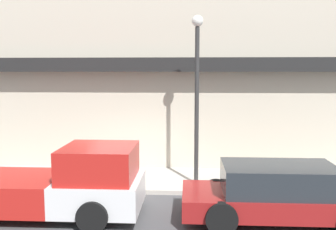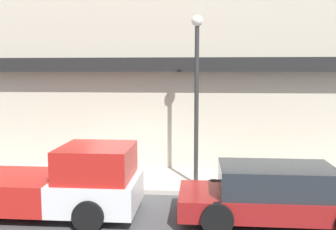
# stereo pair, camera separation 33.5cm
# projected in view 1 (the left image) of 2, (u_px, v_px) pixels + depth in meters

# --- Properties ---
(ground_plane) EXTENTS (80.00, 80.00, 0.00)m
(ground_plane) POSITION_uv_depth(u_px,v_px,m) (131.00, 194.00, 11.49)
(ground_plane) COLOR #424244
(sidewalk) EXTENTS (36.00, 2.76, 0.14)m
(sidewalk) POSITION_uv_depth(u_px,v_px,m) (137.00, 179.00, 12.85)
(sidewalk) COLOR #ADA89E
(sidewalk) RESTS_ON ground
(building) EXTENTS (19.80, 3.80, 11.45)m
(building) POSITION_uv_depth(u_px,v_px,m) (146.00, 23.00, 15.05)
(building) COLOR #BCB29E
(building) RESTS_ON ground
(pickup_truck) EXTENTS (5.37, 2.21, 1.86)m
(pickup_truck) POSITION_uv_depth(u_px,v_px,m) (53.00, 185.00, 9.72)
(pickup_truck) COLOR silver
(pickup_truck) RESTS_ON ground
(parked_car) EXTENTS (4.83, 2.07, 1.43)m
(parked_car) POSITION_uv_depth(u_px,v_px,m) (278.00, 193.00, 9.42)
(parked_car) COLOR maroon
(parked_car) RESTS_ON ground
(fire_hydrant) EXTENTS (0.19, 0.19, 0.63)m
(fire_hydrant) POSITION_uv_depth(u_px,v_px,m) (289.00, 174.00, 12.08)
(fire_hydrant) COLOR yellow
(fire_hydrant) RESTS_ON sidewalk
(street_lamp) EXTENTS (0.36, 0.36, 5.35)m
(street_lamp) POSITION_uv_depth(u_px,v_px,m) (197.00, 80.00, 11.76)
(street_lamp) COLOR #2D2D2D
(street_lamp) RESTS_ON sidewalk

